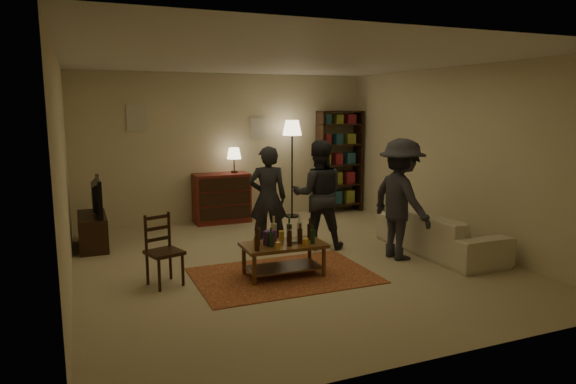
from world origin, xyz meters
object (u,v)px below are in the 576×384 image
dining_chair (162,248)px  person_right (318,195)px  dresser (222,197)px  person_left (268,198)px  person_by_sofa (401,199)px  floor_lamp (292,135)px  sofa (439,232)px  tv_stand (92,222)px  bookshelf (339,160)px  coffee_table (283,247)px

dining_chair → person_right: person_right is taller
person_right → dresser: bearing=-46.7°
person_left → person_by_sofa: bearing=157.2°
floor_lamp → sofa: 3.46m
tv_stand → sofa: (4.64, -2.20, -0.08)m
bookshelf → person_right: bookshelf is taller
dining_chair → bookshelf: bearing=18.8°
dresser → person_right: 2.40m
bookshelf → sofa: bearing=-90.8°
dresser → person_left: person_left is taller
person_left → person_right: person_right is taller
dining_chair → sofa: (3.93, -0.16, -0.15)m
floor_lamp → bookshelf: bearing=6.9°
dresser → sofa: bearing=-52.5°
person_left → dresser: bearing=-70.8°
coffee_table → person_right: 1.48m
tv_stand → floor_lamp: 3.90m
sofa → person_left: (-2.23, 1.14, 0.46)m
bookshelf → person_left: size_ratio=1.31×
bookshelf → sofa: bookshelf is taller
bookshelf → floor_lamp: bookshelf is taller
sofa → person_right: (-1.52, 0.91, 0.50)m
person_left → person_right: bearing=176.6°
coffee_table → dresser: dresser is taller
coffee_table → person_left: size_ratio=0.67×
coffee_table → person_by_sofa: (1.79, 0.10, 0.46)m
coffee_table → person_left: 1.34m
dresser → floor_lamp: 1.75m
person_by_sofa → tv_stand: bearing=56.0°
bookshelf → sofa: (-0.05, -3.18, -0.73)m
person_left → dining_chair: bearing=44.3°
floor_lamp → sofa: size_ratio=0.89×
sofa → floor_lamp: bearing=18.7°
coffee_table → dining_chair: size_ratio=1.20×
dining_chair → bookshelf: (3.98, 3.02, 0.58)m
floor_lamp → person_by_sofa: (0.33, -3.07, -0.74)m
dining_chair → person_left: (1.70, 0.98, 0.32)m
coffee_table → dresser: 3.24m
person_left → person_right: (0.71, -0.23, 0.04)m
dresser → person_left: bearing=-85.3°
dresser → floor_lamp: bearing=-2.7°
coffee_table → bookshelf: (2.54, 3.30, 0.65)m
dresser → bookshelf: 2.50m
tv_stand → person_by_sofa: person_by_sofa is taller
coffee_table → floor_lamp: (1.46, 3.17, 1.19)m
bookshelf → floor_lamp: bearing=-173.1°
tv_stand → floor_lamp: (3.61, 0.85, 1.19)m
sofa → tv_stand: bearing=64.7°
coffee_table → person_by_sofa: person_by_sofa is taller
coffee_table → bookshelf: bookshelf is taller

